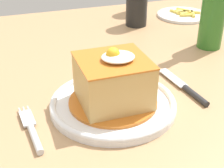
% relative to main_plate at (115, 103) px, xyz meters
% --- Properties ---
extents(dining_table, '(1.43, 1.03, 0.76)m').
position_rel_main_plate_xyz_m(dining_table, '(-0.00, 0.14, -0.10)').
color(dining_table, '#A87F56').
rests_on(dining_table, ground_plane).
extents(main_plate, '(0.24, 0.24, 0.02)m').
position_rel_main_plate_xyz_m(main_plate, '(0.00, 0.00, 0.00)').
color(main_plate, white).
rests_on(main_plate, dining_table).
extents(sandwich_meal, '(0.17, 0.17, 0.11)m').
position_rel_main_plate_xyz_m(sandwich_meal, '(0.00, -0.00, 0.05)').
color(sandwich_meal, '#C66B23').
rests_on(sandwich_meal, main_plate).
extents(fork, '(0.03, 0.14, 0.01)m').
position_rel_main_plate_xyz_m(fork, '(-0.16, -0.04, -0.00)').
color(fork, silver).
rests_on(fork, dining_table).
extents(knife, '(0.03, 0.17, 0.01)m').
position_rel_main_plate_xyz_m(knife, '(0.16, 0.00, -0.00)').
color(knife, '#262628').
rests_on(knife, dining_table).
extents(soda_can, '(0.07, 0.07, 0.12)m').
position_rel_main_plate_xyz_m(soda_can, '(0.22, 0.42, 0.05)').
color(soda_can, black).
rests_on(soda_can, dining_table).
extents(beer_bottle_green, '(0.06, 0.06, 0.27)m').
position_rel_main_plate_xyz_m(beer_bottle_green, '(0.34, 0.20, 0.09)').
color(beer_bottle_green, '#2D6B23').
rests_on(beer_bottle_green, dining_table).
extents(side_plate_fries, '(0.17, 0.17, 0.02)m').
position_rel_main_plate_xyz_m(side_plate_fries, '(0.40, 0.45, -0.00)').
color(side_plate_fries, white).
rests_on(side_plate_fries, dining_table).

